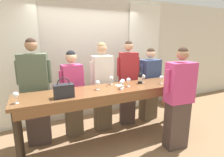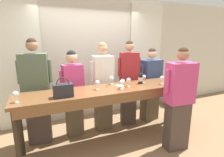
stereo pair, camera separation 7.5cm
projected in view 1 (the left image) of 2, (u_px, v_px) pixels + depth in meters
The scene contains 25 objects.
ground_plane at pixel (113, 141), 3.22m from camera, with size 18.00×18.00×0.00m, color #846647.
wall_back at pixel (89, 58), 4.10m from camera, with size 12.00×0.06×2.80m.
curtain_panel_left at pixel (16, 65), 3.44m from camera, with size 0.92×0.03×2.69m.
curtain_panel_right at pixel (144, 58), 4.68m from camera, with size 0.92×0.03×2.69m.
tasting_bar at pixel (114, 94), 2.99m from camera, with size 3.15×0.65×1.03m.
wine_bottle at pixel (140, 78), 3.27m from camera, with size 0.08×0.08×0.31m.
handbag at pixel (64, 90), 2.48m from camera, with size 0.28×0.14×0.29m.
wine_glass_front_left at pixel (111, 78), 3.19m from camera, with size 0.08×0.08×0.15m.
wine_glass_front_mid at pixel (98, 83), 2.85m from camera, with size 0.08×0.08×0.15m.
wine_glass_front_right at pixel (123, 81), 2.96m from camera, with size 0.08×0.08×0.15m.
wine_glass_center_left at pixel (186, 76), 3.36m from camera, with size 0.08×0.08×0.15m.
wine_glass_center_mid at pixel (122, 83), 2.88m from camera, with size 0.08×0.08×0.15m.
wine_glass_center_right at pixel (16, 95), 2.25m from camera, with size 0.08×0.08×0.15m.
wine_glass_back_left at pixel (143, 77), 3.33m from camera, with size 0.08×0.08×0.15m.
wine_glass_back_mid at pixel (161, 78), 3.24m from camera, with size 0.08×0.08×0.15m.
wine_glass_back_right at pixel (129, 80), 3.05m from camera, with size 0.08×0.08×0.15m.
napkin at pixel (119, 85), 3.13m from camera, with size 0.13×0.13×0.00m.
pen at pixel (107, 86), 3.08m from camera, with size 0.07×0.13×0.01m.
guest_olive_jacket at pixel (36, 93), 2.98m from camera, with size 0.56×0.33×1.86m.
guest_pink_top at pixel (73, 93), 3.26m from camera, with size 0.48×0.26×1.65m.
guest_cream_sweater at pixel (102, 87), 3.49m from camera, with size 0.50×0.27×1.79m.
guest_striped_shirt at pixel (128, 83), 3.73m from camera, with size 0.49×0.30×1.81m.
guest_navy_coat at pixel (149, 85), 3.98m from camera, with size 0.57×0.32×1.65m.
host_pouring at pixel (179, 100), 2.87m from camera, with size 0.56×0.29×1.73m.
potted_plant at pixel (168, 94), 4.93m from camera, with size 0.31×0.31×0.63m.
Camera 1 is at (-1.24, -2.60, 1.85)m, focal length 28.00 mm.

